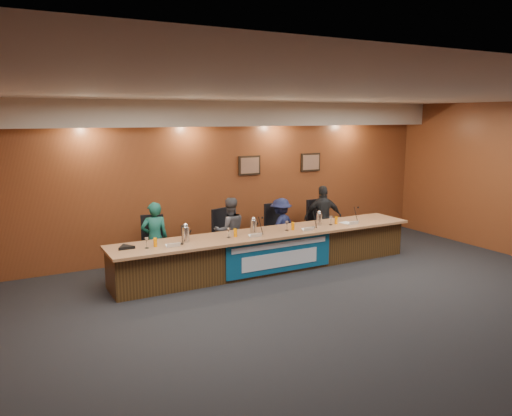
{
  "coord_description": "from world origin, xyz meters",
  "views": [
    {
      "loc": [
        -4.6,
        -5.61,
        2.9
      ],
      "look_at": [
        -0.2,
        2.55,
        1.19
      ],
      "focal_mm": 35.0,
      "sensor_mm": 36.0,
      "label": 1
    }
  ],
  "objects_px": {
    "office_chair_a": "(154,248)",
    "carafe_right": "(319,219)",
    "office_chair_b": "(228,239)",
    "panelist_b": "(230,231)",
    "panelist_a": "(155,239)",
    "panelist_c": "(281,227)",
    "dais_body": "(269,252)",
    "banner": "(280,255)",
    "carafe_mid": "(253,226)",
    "speakerphone": "(126,247)",
    "carafe_left": "(186,234)",
    "office_chair_d": "(320,227)",
    "panelist_d": "(323,218)",
    "office_chair_c": "(278,232)"
  },
  "relations": [
    {
      "from": "dais_body",
      "to": "panelist_d",
      "type": "relative_size",
      "value": 4.23
    },
    {
      "from": "carafe_right",
      "to": "speakerphone",
      "type": "bearing_deg",
      "value": 179.37
    },
    {
      "from": "office_chair_b",
      "to": "office_chair_d",
      "type": "xyz_separation_m",
      "value": [
        2.26,
        0.0,
        0.0
      ]
    },
    {
      "from": "panelist_c",
      "to": "speakerphone",
      "type": "xyz_separation_m",
      "value": [
        -3.41,
        -0.7,
        0.16
      ]
    },
    {
      "from": "banner",
      "to": "office_chair_c",
      "type": "distance_m",
      "value": 1.42
    },
    {
      "from": "office_chair_b",
      "to": "office_chair_d",
      "type": "relative_size",
      "value": 1.0
    },
    {
      "from": "panelist_c",
      "to": "dais_body",
      "type": "bearing_deg",
      "value": 22.99
    },
    {
      "from": "office_chair_b",
      "to": "speakerphone",
      "type": "bearing_deg",
      "value": 179.41
    },
    {
      "from": "office_chair_b",
      "to": "carafe_mid",
      "type": "bearing_deg",
      "value": -98.12
    },
    {
      "from": "dais_body",
      "to": "carafe_mid",
      "type": "xyz_separation_m",
      "value": [
        -0.32,
        0.04,
        0.52
      ]
    },
    {
      "from": "office_chair_d",
      "to": "carafe_right",
      "type": "distance_m",
      "value": 1.13
    },
    {
      "from": "office_chair_b",
      "to": "carafe_left",
      "type": "distance_m",
      "value": 1.51
    },
    {
      "from": "carafe_mid",
      "to": "speakerphone",
      "type": "xyz_separation_m",
      "value": [
        -2.4,
        -0.02,
        -0.09
      ]
    },
    {
      "from": "panelist_c",
      "to": "office_chair_a",
      "type": "bearing_deg",
      "value": -25.11
    },
    {
      "from": "panelist_a",
      "to": "carafe_mid",
      "type": "bearing_deg",
      "value": 165.43
    },
    {
      "from": "panelist_a",
      "to": "dais_body",
      "type": "bearing_deg",
      "value": 167.5
    },
    {
      "from": "office_chair_a",
      "to": "panelist_a",
      "type": "bearing_deg",
      "value": -75.96
    },
    {
      "from": "panelist_a",
      "to": "office_chair_d",
      "type": "xyz_separation_m",
      "value": [
        3.79,
        0.1,
        -0.2
      ]
    },
    {
      "from": "dais_body",
      "to": "office_chair_c",
      "type": "xyz_separation_m",
      "value": [
        0.7,
        0.82,
        0.13
      ]
    },
    {
      "from": "office_chair_b",
      "to": "office_chair_d",
      "type": "distance_m",
      "value": 2.26
    },
    {
      "from": "office_chair_a",
      "to": "carafe_right",
      "type": "height_order",
      "value": "carafe_right"
    },
    {
      "from": "panelist_d",
      "to": "office_chair_a",
      "type": "bearing_deg",
      "value": 22.11
    },
    {
      "from": "panelist_b",
      "to": "panelist_c",
      "type": "xyz_separation_m",
      "value": [
        1.18,
        0.0,
        -0.05
      ]
    },
    {
      "from": "panelist_a",
      "to": "panelist_c",
      "type": "height_order",
      "value": "panelist_a"
    },
    {
      "from": "office_chair_b",
      "to": "panelist_b",
      "type": "bearing_deg",
      "value": -110.31
    },
    {
      "from": "dais_body",
      "to": "carafe_left",
      "type": "height_order",
      "value": "carafe_left"
    },
    {
      "from": "banner",
      "to": "panelist_d",
      "type": "relative_size",
      "value": 1.55
    },
    {
      "from": "banner",
      "to": "panelist_c",
      "type": "height_order",
      "value": "panelist_c"
    },
    {
      "from": "banner",
      "to": "panelist_c",
      "type": "bearing_deg",
      "value": 58.48
    },
    {
      "from": "banner",
      "to": "speakerphone",
      "type": "xyz_separation_m",
      "value": [
        -2.72,
        0.44,
        0.4
      ]
    },
    {
      "from": "banner",
      "to": "panelist_b",
      "type": "height_order",
      "value": "panelist_b"
    },
    {
      "from": "dais_body",
      "to": "office_chair_a",
      "type": "bearing_deg",
      "value": 157.83
    },
    {
      "from": "office_chair_c",
      "to": "speakerphone",
      "type": "xyz_separation_m",
      "value": [
        -3.41,
        -0.8,
        0.3
      ]
    },
    {
      "from": "panelist_a",
      "to": "panelist_c",
      "type": "relative_size",
      "value": 1.12
    },
    {
      "from": "banner",
      "to": "panelist_a",
      "type": "height_order",
      "value": "panelist_a"
    },
    {
      "from": "speakerphone",
      "to": "office_chair_a",
      "type": "bearing_deg",
      "value": 48.72
    },
    {
      "from": "dais_body",
      "to": "banner",
      "type": "bearing_deg",
      "value": -90.0
    },
    {
      "from": "panelist_a",
      "to": "panelist_d",
      "type": "distance_m",
      "value": 3.79
    },
    {
      "from": "dais_body",
      "to": "office_chair_d",
      "type": "distance_m",
      "value": 1.96
    },
    {
      "from": "office_chair_d",
      "to": "panelist_b",
      "type": "bearing_deg",
      "value": 178.74
    },
    {
      "from": "panelist_c",
      "to": "speakerphone",
      "type": "distance_m",
      "value": 3.49
    },
    {
      "from": "office_chair_b",
      "to": "speakerphone",
      "type": "xyz_separation_m",
      "value": [
        -2.23,
        -0.8,
        0.3
      ]
    },
    {
      "from": "panelist_a",
      "to": "panelist_d",
      "type": "xyz_separation_m",
      "value": [
        3.79,
        0.0,
        0.02
      ]
    },
    {
      "from": "carafe_left",
      "to": "speakerphone",
      "type": "height_order",
      "value": "carafe_left"
    },
    {
      "from": "office_chair_b",
      "to": "carafe_mid",
      "type": "relative_size",
      "value": 2.02
    },
    {
      "from": "panelist_a",
      "to": "office_chair_a",
      "type": "relative_size",
      "value": 2.85
    },
    {
      "from": "banner",
      "to": "office_chair_b",
      "type": "distance_m",
      "value": 1.33
    },
    {
      "from": "office_chair_b",
      "to": "panelist_c",
      "type": "bearing_deg",
      "value": -25.14
    },
    {
      "from": "office_chair_b",
      "to": "carafe_left",
      "type": "relative_size",
      "value": 1.83
    },
    {
      "from": "panelist_c",
      "to": "carafe_right",
      "type": "relative_size",
      "value": 5.07
    }
  ]
}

